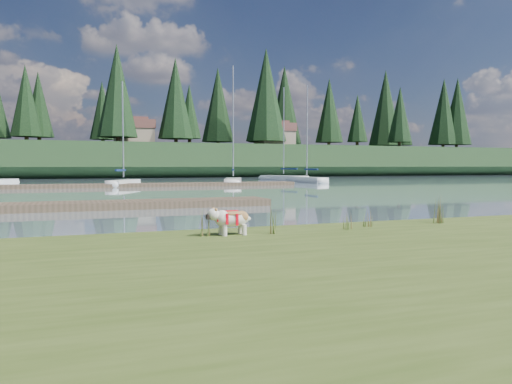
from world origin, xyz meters
name	(u,v)px	position (x,y,z in m)	size (l,w,h in m)	color
ground	(124,187)	(0.00, 30.00, 0.00)	(200.00, 200.00, 0.00)	#829AA9
bank	(383,272)	(0.00, -6.00, 0.17)	(60.00, 9.00, 0.35)	#43541F
ridge	(95,161)	(0.00, 73.00, 2.50)	(200.00, 20.00, 5.00)	black
bulldog	(231,218)	(-1.29, -2.62, 0.70)	(0.92, 0.42, 0.55)	silver
dock_near	(78,206)	(-4.00, 9.00, 0.15)	(16.00, 2.00, 0.30)	#4C3D2C
dock_far	(148,185)	(2.00, 30.00, 0.15)	(26.00, 2.20, 0.30)	#4C3D2C
sailboat_bg_2	(126,182)	(0.38, 31.89, 0.34)	(3.67, 5.72, 9.02)	white
sailboat_bg_3	(233,181)	(10.65, 33.45, 0.33)	(3.94, 7.72, 11.29)	white
sailboat_bg_4	(304,179)	(19.43, 35.95, 0.33)	(2.06, 7.05, 10.36)	white
sailboat_bg_5	(280,177)	(20.48, 44.79, 0.32)	(4.10, 8.13, 11.50)	white
weed_0	(273,221)	(-0.41, -2.72, 0.62)	(0.17, 0.14, 0.64)	#475B23
weed_1	(347,222)	(1.41, -2.64, 0.52)	(0.17, 0.14, 0.40)	#475B23
weed_2	(437,212)	(4.08, -2.43, 0.63)	(0.17, 0.14, 0.67)	#475B23
weed_3	(204,223)	(-1.85, -2.62, 0.61)	(0.17, 0.14, 0.62)	#475B23
weed_4	(368,219)	(2.08, -2.45, 0.53)	(0.17, 0.14, 0.44)	#475B23
weed_5	(439,212)	(4.19, -2.36, 0.61)	(0.17, 0.14, 0.63)	#475B23
mud_lip	(271,238)	(0.00, -1.60, 0.07)	(60.00, 0.50, 0.14)	#33281C
conifer_3	(26,101)	(-10.00, 72.00, 11.74)	(4.84, 4.84, 12.25)	#382619
conifer_4	(117,91)	(3.00, 66.00, 13.09)	(6.16, 6.16, 15.10)	#382619
conifer_5	(189,112)	(15.00, 70.00, 10.83)	(3.96, 3.96, 10.35)	#382619
conifer_6	(266,95)	(28.00, 68.00, 13.99)	(7.04, 7.04, 17.00)	#382619
conifer_7	(329,110)	(42.00, 71.00, 12.19)	(5.28, 5.28, 13.20)	#382619
conifer_8	(400,114)	(55.00, 67.00, 11.51)	(4.62, 4.62, 11.77)	#382619
conifer_9	(444,112)	(68.00, 70.00, 12.87)	(5.94, 5.94, 14.62)	#382619
house_1	(134,132)	(6.00, 71.00, 7.31)	(6.30, 5.30, 4.65)	gray
house_2	(274,134)	(30.00, 69.00, 7.31)	(6.30, 5.30, 4.65)	gray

